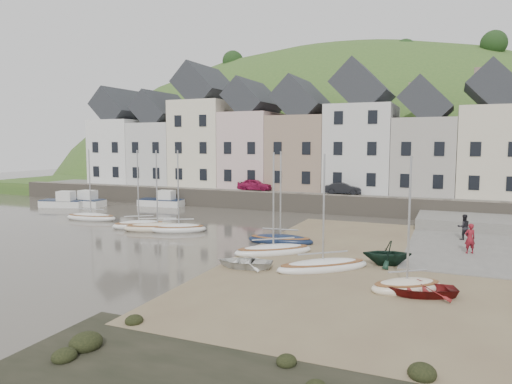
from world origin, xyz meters
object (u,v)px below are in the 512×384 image
at_px(rowboat_red, 420,288).
at_px(person_red, 470,238).
at_px(person_dark, 464,227).
at_px(car_left, 255,185).
at_px(car_right, 343,189).
at_px(rowboat_green, 387,253).
at_px(rowboat_white, 245,262).
at_px(sailboat_0, 91,217).

height_order(rowboat_red, person_red, person_red).
relative_size(rowboat_red, person_dark, 1.76).
relative_size(car_left, car_right, 1.04).
bearing_deg(person_dark, person_red, 71.79).
bearing_deg(car_right, person_dark, -145.38).
relative_size(person_red, car_right, 0.51).
bearing_deg(car_right, rowboat_green, -170.11).
bearing_deg(rowboat_white, car_left, -168.07).
relative_size(sailboat_0, car_right, 1.78).
bearing_deg(rowboat_green, rowboat_white, -80.32).
bearing_deg(rowboat_white, rowboat_red, 72.15).
bearing_deg(rowboat_red, person_red, 149.65).
height_order(person_red, car_left, car_left).
xyz_separation_m(rowboat_green, person_dark, (3.92, 8.66, 0.25)).
bearing_deg(rowboat_white, sailboat_0, -126.10).
bearing_deg(car_left, car_right, -94.64).
bearing_deg(sailboat_0, person_red, -2.59).
relative_size(rowboat_green, person_red, 1.42).
relative_size(rowboat_white, car_left, 0.80).
height_order(sailboat_0, rowboat_white, sailboat_0).
relative_size(rowboat_white, rowboat_green, 1.15).
relative_size(sailboat_0, rowboat_white, 2.14).
bearing_deg(rowboat_green, car_left, -157.58).
bearing_deg(rowboat_white, rowboat_green, 106.59).
xyz_separation_m(person_red, car_left, (-20.43, 15.47, 1.21)).
distance_m(rowboat_red, person_dark, 13.49).
distance_m(sailboat_0, person_red, 29.87).
bearing_deg(rowboat_green, sailboat_0, -119.52).
height_order(rowboat_white, rowboat_green, rowboat_green).
bearing_deg(car_left, person_red, -131.77).
height_order(rowboat_green, car_right, car_right).
bearing_deg(car_left, rowboat_white, -162.83).
bearing_deg(rowboat_red, person_dark, 154.95).
bearing_deg(sailboat_0, person_dark, 5.53).
distance_m(sailboat_0, rowboat_red, 29.55).
bearing_deg(car_right, person_red, -153.59).
xyz_separation_m(person_dark, car_right, (-10.73, 11.26, 1.20)).
relative_size(rowboat_white, rowboat_red, 0.97).
bearing_deg(rowboat_red, car_left, -160.28).
bearing_deg(person_dark, car_right, -68.21).
height_order(person_dark, car_left, car_left).
distance_m(rowboat_white, person_red, 13.62).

